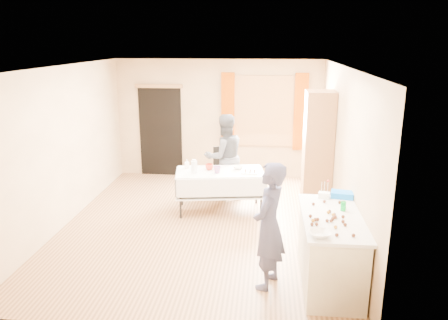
# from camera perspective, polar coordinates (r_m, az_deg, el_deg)

# --- Properties ---
(floor) EXTENTS (4.50, 5.50, 0.02)m
(floor) POSITION_cam_1_polar(r_m,az_deg,el_deg) (7.41, -3.08, -8.51)
(floor) COLOR #9E7047
(floor) RESTS_ON ground
(ceiling) EXTENTS (4.50, 5.50, 0.02)m
(ceiling) POSITION_cam_1_polar(r_m,az_deg,el_deg) (6.78, -3.41, 12.16)
(ceiling) COLOR white
(ceiling) RESTS_ON floor
(wall_back) EXTENTS (4.50, 0.02, 2.60)m
(wall_back) POSITION_cam_1_polar(r_m,az_deg,el_deg) (9.66, -0.75, 5.34)
(wall_back) COLOR tan
(wall_back) RESTS_ON floor
(wall_front) EXTENTS (4.50, 0.02, 2.60)m
(wall_front) POSITION_cam_1_polar(r_m,az_deg,el_deg) (4.41, -8.70, -7.40)
(wall_front) COLOR tan
(wall_front) RESTS_ON floor
(wall_left) EXTENTS (0.02, 5.50, 2.60)m
(wall_left) POSITION_cam_1_polar(r_m,az_deg,el_deg) (7.65, -20.21, 1.68)
(wall_left) COLOR tan
(wall_left) RESTS_ON floor
(wall_right) EXTENTS (0.02, 5.50, 2.60)m
(wall_right) POSITION_cam_1_polar(r_m,az_deg,el_deg) (7.01, 15.36, 0.88)
(wall_right) COLOR tan
(wall_right) RESTS_ON floor
(window_frame) EXTENTS (1.32, 0.06, 1.52)m
(window_frame) POSITION_cam_1_polar(r_m,az_deg,el_deg) (9.53, 5.24, 6.36)
(window_frame) COLOR olive
(window_frame) RESTS_ON wall_back
(window_pane) EXTENTS (1.20, 0.02, 1.40)m
(window_pane) POSITION_cam_1_polar(r_m,az_deg,el_deg) (9.51, 5.24, 6.35)
(window_pane) COLOR white
(window_pane) RESTS_ON wall_back
(curtain_left) EXTENTS (0.28, 0.06, 1.65)m
(curtain_left) POSITION_cam_1_polar(r_m,az_deg,el_deg) (9.51, 0.51, 6.41)
(curtain_left) COLOR #923800
(curtain_left) RESTS_ON wall_back
(curtain_right) EXTENTS (0.28, 0.06, 1.65)m
(curtain_right) POSITION_cam_1_polar(r_m,az_deg,el_deg) (9.51, 9.97, 6.17)
(curtain_right) COLOR #923800
(curtain_right) RESTS_ON wall_back
(doorway) EXTENTS (0.95, 0.04, 2.00)m
(doorway) POSITION_cam_1_polar(r_m,az_deg,el_deg) (9.91, -8.27, 3.68)
(doorway) COLOR black
(doorway) RESTS_ON floor
(door_lintel) EXTENTS (1.05, 0.06, 0.08)m
(door_lintel) POSITION_cam_1_polar(r_m,az_deg,el_deg) (9.73, -8.55, 9.53)
(door_lintel) COLOR olive
(door_lintel) RESTS_ON wall_back
(cabinet) EXTENTS (0.50, 0.60, 2.14)m
(cabinet) POSITION_cam_1_polar(r_m,az_deg,el_deg) (8.04, 12.13, 1.23)
(cabinet) COLOR brown
(cabinet) RESTS_ON floor
(counter) EXTENTS (0.73, 1.53, 0.91)m
(counter) POSITION_cam_1_polar(r_m,az_deg,el_deg) (5.74, 13.67, -11.33)
(counter) COLOR beige
(counter) RESTS_ON floor
(party_table) EXTENTS (1.66, 1.03, 0.75)m
(party_table) POSITION_cam_1_polar(r_m,az_deg,el_deg) (7.82, -0.52, -3.58)
(party_table) COLOR black
(party_table) RESTS_ON floor
(chair) EXTENTS (0.51, 0.51, 0.95)m
(chair) POSITION_cam_1_polar(r_m,az_deg,el_deg) (8.74, 0.13, -2.63)
(chair) COLOR black
(chair) RESTS_ON floor
(girl) EXTENTS (0.82, 0.74, 1.61)m
(girl) POSITION_cam_1_polar(r_m,az_deg,el_deg) (5.40, 5.89, -8.56)
(girl) COLOR #2C2C4B
(girl) RESTS_ON floor
(woman) EXTENTS (1.30, 1.26, 1.65)m
(woman) POSITION_cam_1_polar(r_m,az_deg,el_deg) (8.36, 0.06, 0.42)
(woman) COLOR black
(woman) RESTS_ON floor
(soda_can) EXTENTS (0.09, 0.09, 0.12)m
(soda_can) POSITION_cam_1_polar(r_m,az_deg,el_deg) (5.73, 15.31, -5.84)
(soda_can) COLOR #07922B
(soda_can) RESTS_ON counter
(mixing_bowl) EXTENTS (0.33, 0.33, 0.06)m
(mixing_bowl) POSITION_cam_1_polar(r_m,az_deg,el_deg) (4.97, 12.38, -9.41)
(mixing_bowl) COLOR white
(mixing_bowl) RESTS_ON counter
(foam_block) EXTENTS (0.17, 0.13, 0.08)m
(foam_block) POSITION_cam_1_polar(r_m,az_deg,el_deg) (6.12, 12.94, -4.50)
(foam_block) COLOR white
(foam_block) RESTS_ON counter
(blue_basket) EXTENTS (0.33, 0.25, 0.08)m
(blue_basket) POSITION_cam_1_polar(r_m,az_deg,el_deg) (6.20, 15.17, -4.38)
(blue_basket) COLOR blue
(blue_basket) RESTS_ON counter
(pitcher) EXTENTS (0.12, 0.12, 0.22)m
(pitcher) POSITION_cam_1_polar(r_m,az_deg,el_deg) (7.59, -3.92, -0.92)
(pitcher) COLOR silver
(pitcher) RESTS_ON party_table
(cup_red) EXTENTS (0.18, 0.18, 0.11)m
(cup_red) POSITION_cam_1_polar(r_m,az_deg,el_deg) (7.78, -1.94, -0.92)
(cup_red) COLOR #AF2E1C
(cup_red) RESTS_ON party_table
(cup_rainbow) EXTENTS (0.22, 0.22, 0.12)m
(cup_rainbow) POSITION_cam_1_polar(r_m,az_deg,el_deg) (7.60, -0.91, -1.27)
(cup_rainbow) COLOR red
(cup_rainbow) RESTS_ON party_table
(small_bowl) EXTENTS (0.31, 0.31, 0.05)m
(small_bowl) POSITION_cam_1_polar(r_m,az_deg,el_deg) (7.85, 1.85, -0.98)
(small_bowl) COLOR white
(small_bowl) RESTS_ON party_table
(pastry_tray) EXTENTS (0.31, 0.24, 0.02)m
(pastry_tray) POSITION_cam_1_polar(r_m,az_deg,el_deg) (7.63, 3.43, -1.63)
(pastry_tray) COLOR white
(pastry_tray) RESTS_ON party_table
(bottle) EXTENTS (0.12, 0.12, 0.17)m
(bottle) POSITION_cam_1_polar(r_m,az_deg,el_deg) (7.90, -4.87, -0.49)
(bottle) COLOR white
(bottle) RESTS_ON party_table
(cake_balls) EXTENTS (0.51, 1.07, 0.04)m
(cake_balls) POSITION_cam_1_polar(r_m,az_deg,el_deg) (5.47, 13.74, -7.23)
(cake_balls) COLOR #3F2314
(cake_balls) RESTS_ON counter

